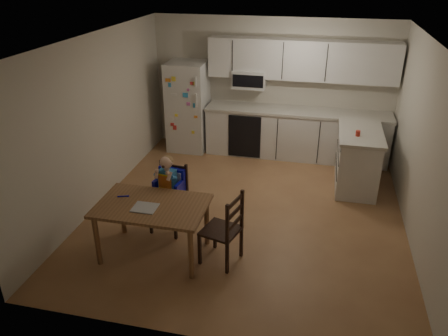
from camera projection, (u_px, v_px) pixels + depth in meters
name	position (u px, v px, depth m)	size (l,w,h in m)	color
room	(254.00, 122.00, 6.42)	(4.52, 5.01, 2.51)	#90603D
refrigerator	(188.00, 107.00, 8.37)	(0.72, 0.70, 1.70)	silver
kitchen_run	(296.00, 111.00, 8.03)	(3.37, 0.62, 2.15)	silver
kitchen_island	(357.00, 158.00, 7.09)	(0.68, 1.30, 0.96)	silver
red_cup	(358.00, 133.00, 6.67)	(0.07, 0.07, 0.09)	red
dining_table	(152.00, 211.00, 5.34)	(1.34, 0.86, 0.72)	brown
napkin	(145.00, 208.00, 5.22)	(0.29, 0.25, 0.01)	#ACACB1
toddler_spoon	(122.00, 196.00, 5.47)	(0.02, 0.02, 0.12)	#0F11AD
chair_booster	(169.00, 185.00, 5.86)	(0.48, 0.48, 1.11)	black
chair_side	(228.00, 226.00, 5.21)	(0.52, 0.52, 0.95)	black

